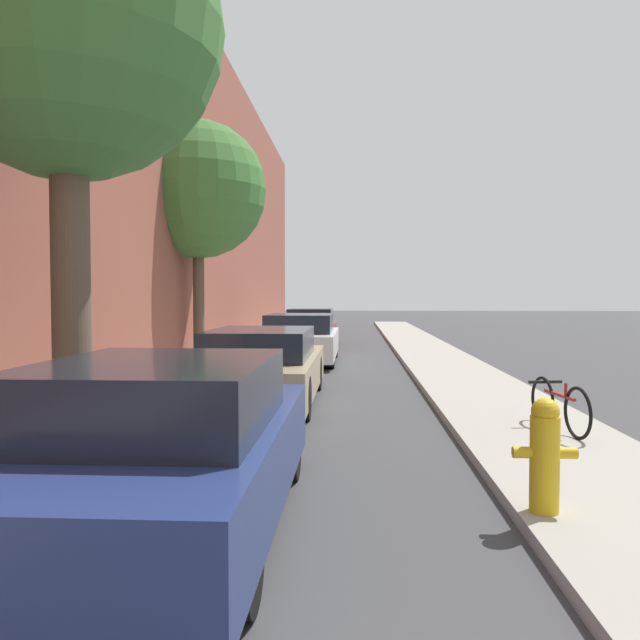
{
  "coord_description": "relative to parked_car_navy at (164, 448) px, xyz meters",
  "views": [
    {
      "loc": [
        0.64,
        2.15,
        1.79
      ],
      "look_at": [
        0.14,
        11.09,
        1.44
      ],
      "focal_mm": 34.55,
      "sensor_mm": 36.0,
      "label": 1
    }
  ],
  "objects": [
    {
      "name": "street_tree_far",
      "position": [
        -2.68,
        11.53,
        3.94
      ],
      "size": [
        3.61,
        3.61,
        6.27
      ],
      "color": "brown",
      "rests_on": "sidewalk_left"
    },
    {
      "name": "bicycle",
      "position": [
        3.98,
        3.11,
        -0.18
      ],
      "size": [
        0.44,
        1.5,
        0.62
      ],
      "rotation": [
        0.0,
        0.0,
        0.15
      ],
      "color": "black",
      "rests_on": "sidewalk_right"
    },
    {
      "name": "building_facade_left",
      "position": [
        -3.43,
        9.26,
        4.5
      ],
      "size": [
        0.7,
        52.0,
        10.25
      ],
      "color": "brown",
      "rests_on": "ground"
    },
    {
      "name": "parked_car_red",
      "position": [
        -0.13,
        17.59,
        0.01
      ],
      "size": [
        1.74,
        3.95,
        1.33
      ],
      "color": "black",
      "rests_on": "ground"
    },
    {
      "name": "parked_car_white",
      "position": [
        0.01,
        11.77,
        0.01
      ],
      "size": [
        1.9,
        4.46,
        1.3
      ],
      "color": "black",
      "rests_on": "ground"
    },
    {
      "name": "parked_car_navy",
      "position": [
        0.0,
        0.0,
        0.0
      ],
      "size": [
        1.84,
        4.11,
        1.31
      ],
      "color": "black",
      "rests_on": "ground"
    },
    {
      "name": "fire_hydrant",
      "position": [
        2.92,
        0.19,
        -0.05
      ],
      "size": [
        0.49,
        0.22,
        0.89
      ],
      "color": "gold",
      "rests_on": "sidewalk_right"
    },
    {
      "name": "street_tree_near",
      "position": [
        -1.6,
        1.9,
        4.03
      ],
      "size": [
        3.33,
        3.33,
        6.25
      ],
      "color": "brown",
      "rests_on": "sidewalk_left"
    },
    {
      "name": "sidewalk_right",
      "position": [
        3.72,
        9.26,
        -0.56
      ],
      "size": [
        2.0,
        52.0,
        0.12
      ],
      "color": "#9E998E",
      "rests_on": "ground"
    },
    {
      "name": "ground_plane",
      "position": [
        0.82,
        9.26,
        -0.62
      ],
      "size": [
        120.0,
        120.0,
        0.0
      ],
      "primitive_type": "plane",
      "color": "#3D3D3F"
    },
    {
      "name": "parked_car_champagne",
      "position": [
        -0.08,
        5.52,
        -0.02
      ],
      "size": [
        1.81,
        4.64,
        1.24
      ],
      "color": "black",
      "rests_on": "ground"
    },
    {
      "name": "sidewalk_left",
      "position": [
        -2.08,
        9.26,
        -0.56
      ],
      "size": [
        2.0,
        52.0,
        0.12
      ],
      "color": "#9E998E",
      "rests_on": "ground"
    }
  ]
}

